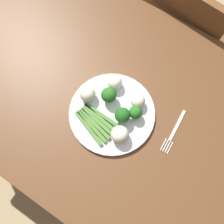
# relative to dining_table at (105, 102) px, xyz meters

# --- Properties ---
(ground_plane) EXTENTS (6.00, 6.00, 0.02)m
(ground_plane) POSITION_rel_dining_table_xyz_m (0.00, 0.00, -0.66)
(ground_plane) COLOR tan
(dining_table) EXTENTS (1.46, 0.84, 0.75)m
(dining_table) POSITION_rel_dining_table_xyz_m (0.00, 0.00, 0.00)
(dining_table) COLOR brown
(dining_table) RESTS_ON ground_plane
(chair) EXTENTS (0.44, 0.44, 0.87)m
(chair) POSITION_rel_dining_table_xyz_m (-0.07, -0.56, -0.15)
(chair) COLOR brown
(chair) RESTS_ON ground_plane
(plate) EXTENTS (0.29, 0.29, 0.01)m
(plate) POSITION_rel_dining_table_xyz_m (-0.07, 0.05, 0.11)
(plate) COLOR white
(plate) RESTS_ON dining_table
(asparagus_bundle) EXTENTS (0.15, 0.10, 0.01)m
(asparagus_bundle) POSITION_rel_dining_table_xyz_m (-0.04, 0.11, 0.12)
(asparagus_bundle) COLOR #47752D
(asparagus_bundle) RESTS_ON plate
(broccoli_back_right) EXTENTS (0.04, 0.04, 0.05)m
(broccoli_back_right) POSITION_rel_dining_table_xyz_m (-0.14, 0.02, 0.15)
(broccoli_back_right) COLOR #568E33
(broccoli_back_right) RESTS_ON plate
(broccoli_right) EXTENTS (0.05, 0.05, 0.06)m
(broccoli_right) POSITION_rel_dining_table_xyz_m (-0.11, 0.05, 0.15)
(broccoli_right) COLOR #4C7F2B
(broccoli_right) RESTS_ON plate
(broccoli_back) EXTENTS (0.05, 0.05, 0.06)m
(broccoli_back) POSITION_rel_dining_table_xyz_m (-0.03, 0.02, 0.15)
(broccoli_back) COLOR #568E33
(broccoli_back) RESTS_ON plate
(cauliflower_front) EXTENTS (0.05, 0.05, 0.05)m
(cauliflower_front) POSITION_rel_dining_table_xyz_m (-0.12, -0.02, 0.14)
(cauliflower_front) COLOR silver
(cauliflower_front) RESTS_ON plate
(cauliflower_mid) EXTENTS (0.06, 0.06, 0.06)m
(cauliflower_mid) POSITION_rel_dining_table_xyz_m (-0.14, 0.11, 0.15)
(cauliflower_mid) COLOR white
(cauliflower_mid) RESTS_ON plate
(cauliflower_outer_edge) EXTENTS (0.05, 0.05, 0.05)m
(cauliflower_outer_edge) POSITION_rel_dining_table_xyz_m (-0.02, -0.04, 0.14)
(cauliflower_outer_edge) COLOR white
(cauliflower_outer_edge) RESTS_ON plate
(cauliflower_left) EXTENTS (0.05, 0.05, 0.05)m
(cauliflower_left) POSITION_rel_dining_table_xyz_m (0.03, 0.05, 0.15)
(cauliflower_left) COLOR silver
(cauliflower_left) RESTS_ON plate
(fork) EXTENTS (0.03, 0.17, 0.00)m
(fork) POSITION_rel_dining_table_xyz_m (-0.28, -0.01, 0.11)
(fork) COLOR silver
(fork) RESTS_ON dining_table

